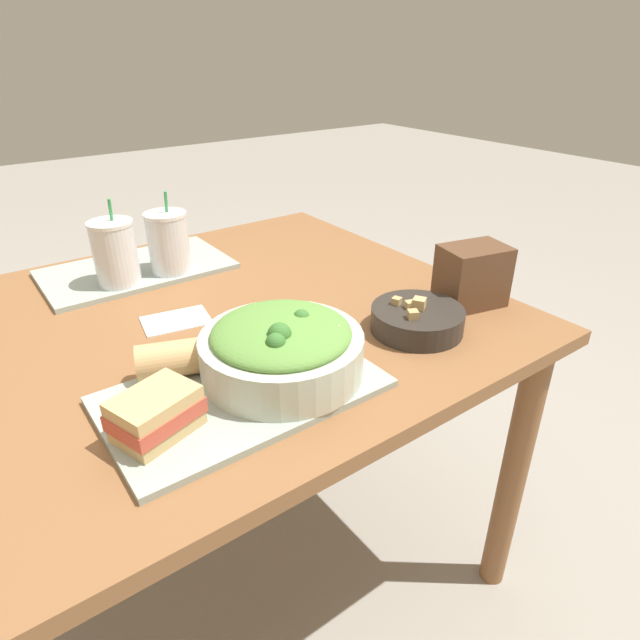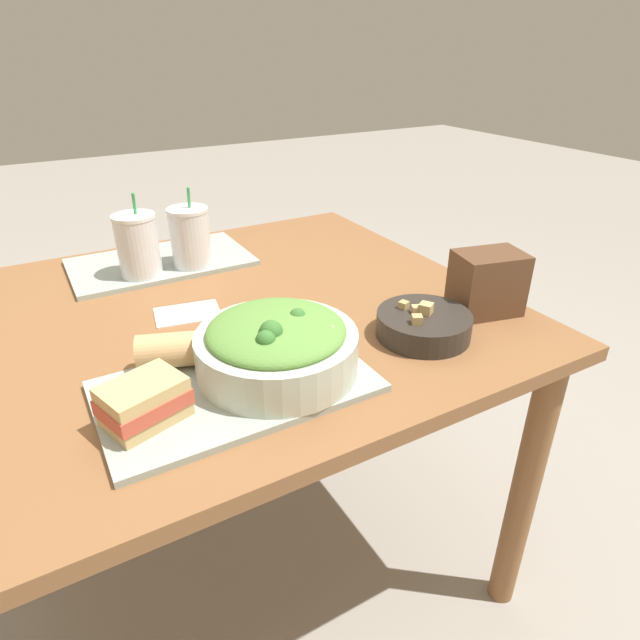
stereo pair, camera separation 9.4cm
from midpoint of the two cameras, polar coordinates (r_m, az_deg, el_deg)
ground_plane at (r=1.60m, az=-7.26°, el=-23.63°), size 12.00×12.00×0.00m
dining_table at (r=1.17m, az=-9.12°, el=-3.57°), size 1.20×1.00×0.74m
tray_near at (r=0.88m, az=-5.90°, el=-7.15°), size 0.43×0.26×0.01m
tray_far at (r=1.40m, az=-14.79°, el=5.96°), size 0.43×0.26×0.01m
salad_bowl at (r=0.88m, az=-1.58°, el=-2.71°), size 0.27×0.27×0.12m
soup_bowl at (r=1.04m, az=13.53°, el=-0.48°), size 0.18×0.18×0.07m
sandwich_near at (r=0.80m, az=-15.11°, el=-8.54°), size 0.14×0.12×0.06m
baguette_near at (r=0.92m, az=-10.86°, el=-3.08°), size 0.18×0.11×0.06m
drink_cup_dark at (r=1.30m, az=-16.89°, el=7.40°), size 0.10×0.10×0.19m
drink_cup_red at (r=1.33m, az=-11.68°, el=8.44°), size 0.10×0.10×0.19m
chip_bag at (r=1.16m, az=19.65°, el=3.68°), size 0.15×0.12×0.13m
napkin_folded at (r=1.13m, az=-11.68°, el=0.64°), size 0.14×0.11×0.00m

